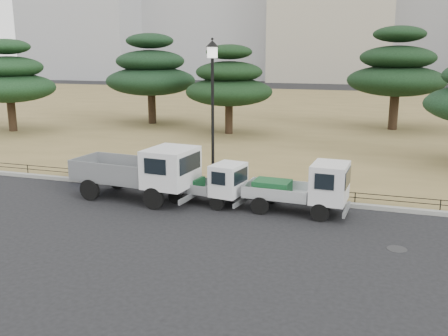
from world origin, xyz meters
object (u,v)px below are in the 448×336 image
(truck_kei_front, at_px, (210,183))
(truck_kei_rear, at_px, (304,188))
(tarp_pile, at_px, (89,170))
(truck_large, at_px, (141,170))
(street_lamp, at_px, (213,91))

(truck_kei_front, distance_m, truck_kei_rear, 3.61)
(truck_kei_front, distance_m, tarp_pile, 6.60)
(truck_kei_rear, bearing_deg, truck_kei_front, -177.13)
(truck_kei_rear, height_order, tarp_pile, truck_kei_rear)
(truck_large, bearing_deg, truck_kei_rear, 8.11)
(truck_large, distance_m, street_lamp, 4.24)
(truck_large, bearing_deg, truck_kei_front, 11.77)
(truck_kei_front, xyz_separation_m, street_lamp, (-0.44, 1.55, 3.40))
(truck_kei_front, height_order, truck_kei_rear, truck_kei_rear)
(tarp_pile, bearing_deg, truck_kei_front, -13.36)
(truck_large, distance_m, tarp_pile, 4.14)
(truck_kei_rear, bearing_deg, street_lamp, 161.90)
(truck_large, xyz_separation_m, truck_kei_front, (2.77, 0.32, -0.38))
(street_lamp, xyz_separation_m, tarp_pile, (-5.97, -0.03, -3.72))
(truck_large, height_order, street_lamp, street_lamp)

